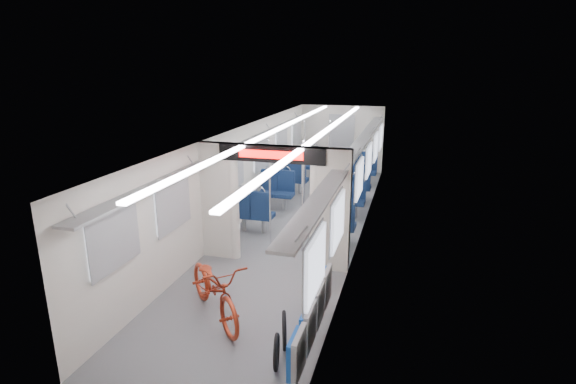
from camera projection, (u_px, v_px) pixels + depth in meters
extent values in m
plane|color=#515456|center=(299.00, 227.00, 10.60)|extent=(12.00, 12.00, 0.00)
cube|color=beige|center=(240.00, 176.00, 10.65)|extent=(0.02, 12.00, 2.30)
cube|color=beige|center=(363.00, 184.00, 9.90)|extent=(0.02, 12.00, 2.30)
cube|color=beige|center=(341.00, 138.00, 15.82)|extent=(2.90, 0.02, 2.30)
cube|color=beige|center=(160.00, 318.00, 4.73)|extent=(2.90, 0.02, 2.30)
cube|color=silver|center=(300.00, 130.00, 9.96)|extent=(2.90, 12.00, 0.02)
cube|color=white|center=(276.00, 130.00, 10.11)|extent=(0.12, 11.40, 0.04)
cube|color=white|center=(324.00, 132.00, 9.82)|extent=(0.12, 11.40, 0.04)
cube|color=beige|center=(219.00, 208.00, 8.76)|extent=(0.65, 0.18, 2.00)
cube|color=beige|center=(332.00, 219.00, 8.18)|extent=(0.65, 0.18, 2.00)
cube|color=beige|center=(273.00, 153.00, 8.15)|extent=(2.90, 0.18, 0.30)
cylinder|color=beige|center=(234.00, 210.00, 8.68)|extent=(0.20, 0.20, 2.00)
cylinder|color=beige|center=(315.00, 217.00, 8.26)|extent=(0.20, 0.20, 2.00)
cube|color=black|center=(271.00, 154.00, 8.05)|extent=(2.00, 0.03, 0.30)
cube|color=#FF0C07|center=(271.00, 155.00, 8.02)|extent=(1.20, 0.02, 0.14)
cube|color=#B4BBD0|center=(113.00, 240.00, 6.14)|extent=(0.04, 1.00, 0.75)
cube|color=#B4BBD0|center=(316.00, 265.00, 5.40)|extent=(0.04, 1.00, 0.75)
cube|color=#B4BBD0|center=(172.00, 206.00, 7.62)|extent=(0.04, 1.00, 0.75)
cube|color=#B4BBD0|center=(338.00, 221.00, 6.88)|extent=(0.04, 1.00, 0.75)
cube|color=#B4BBD0|center=(233.00, 170.00, 10.11)|extent=(0.04, 1.00, 0.75)
cube|color=#B4BBD0|center=(360.00, 179.00, 9.38)|extent=(0.04, 1.00, 0.75)
cube|color=#B4BBD0|center=(261.00, 154.00, 11.87)|extent=(0.04, 1.00, 0.75)
cube|color=#B4BBD0|center=(369.00, 160.00, 11.13)|extent=(0.04, 1.00, 0.75)
cube|color=#B4BBD0|center=(281.00, 142.00, 13.63)|extent=(0.04, 1.00, 0.75)
cube|color=#B4BBD0|center=(376.00, 147.00, 12.89)|extent=(0.04, 1.00, 0.75)
cube|color=#B4BBD0|center=(296.00, 133.00, 15.29)|extent=(0.04, 1.00, 0.75)
cube|color=#B4BBD0|center=(381.00, 137.00, 14.55)|extent=(0.04, 1.00, 0.75)
cube|color=gray|center=(151.00, 187.00, 6.68)|extent=(0.30, 3.60, 0.04)
cube|color=gray|center=(318.00, 201.00, 6.02)|extent=(0.30, 3.60, 0.04)
cube|color=gray|center=(273.00, 130.00, 12.23)|extent=(0.30, 7.60, 0.04)
cube|color=gray|center=(367.00, 134.00, 11.57)|extent=(0.30, 7.60, 0.04)
cube|color=gray|center=(341.00, 143.00, 15.81)|extent=(0.90, 0.05, 2.00)
imported|color=#A12E17|center=(215.00, 288.00, 6.72)|extent=(1.77, 1.79, 0.98)
cube|color=gray|center=(299.00, 354.00, 5.05)|extent=(0.06, 0.48, 0.54)
cube|color=#11429D|center=(294.00, 354.00, 5.06)|extent=(0.06, 0.44, 0.46)
cube|color=gray|center=(310.00, 328.00, 5.56)|extent=(0.06, 0.48, 0.54)
cube|color=#11429D|center=(305.00, 327.00, 5.57)|extent=(0.06, 0.44, 0.46)
cube|color=gray|center=(319.00, 305.00, 6.07)|extent=(0.06, 0.48, 0.54)
cube|color=#11429D|center=(315.00, 305.00, 6.08)|extent=(0.06, 0.44, 0.46)
cube|color=gray|center=(327.00, 287.00, 6.57)|extent=(0.06, 0.48, 0.54)
cube|color=#11429D|center=(323.00, 286.00, 6.59)|extent=(0.06, 0.44, 0.46)
torus|color=black|center=(276.00, 354.00, 5.65)|extent=(0.15, 0.48, 0.48)
torus|color=black|center=(284.00, 332.00, 6.05)|extent=(0.21, 0.53, 0.54)
torus|color=black|center=(307.00, 306.00, 6.78)|extent=(0.18, 0.44, 0.45)
cube|color=#0D1D3D|center=(263.00, 216.00, 10.15)|extent=(0.46, 0.43, 0.10)
cylinder|color=gray|center=(263.00, 225.00, 10.21)|extent=(0.10, 0.10, 0.35)
cube|color=#0D1D3D|center=(261.00, 204.00, 9.89)|extent=(0.46, 0.08, 0.56)
torus|color=silver|center=(260.00, 192.00, 9.82)|extent=(0.23, 0.03, 0.23)
cube|color=#0D1D3D|center=(285.00, 195.00, 11.75)|extent=(0.46, 0.43, 0.10)
cylinder|color=gray|center=(285.00, 203.00, 11.81)|extent=(0.10, 0.10, 0.35)
cube|color=#0D1D3D|center=(286.00, 181.00, 11.82)|extent=(0.46, 0.08, 0.56)
torus|color=silver|center=(286.00, 171.00, 11.74)|extent=(0.23, 0.03, 0.23)
cube|color=#0D1D3D|center=(244.00, 214.00, 10.27)|extent=(0.46, 0.43, 0.10)
cylinder|color=gray|center=(244.00, 223.00, 10.33)|extent=(0.10, 0.10, 0.35)
cube|color=#0D1D3D|center=(241.00, 202.00, 10.02)|extent=(0.46, 0.08, 0.56)
torus|color=silver|center=(240.00, 190.00, 9.94)|extent=(0.23, 0.03, 0.23)
cube|color=#0D1D3D|center=(267.00, 193.00, 11.87)|extent=(0.46, 0.43, 0.10)
cylinder|color=gray|center=(268.00, 201.00, 11.94)|extent=(0.10, 0.10, 0.35)
cube|color=#0D1D3D|center=(269.00, 180.00, 11.94)|extent=(0.46, 0.08, 0.56)
torus|color=silver|center=(269.00, 169.00, 11.86)|extent=(0.23, 0.03, 0.23)
cube|color=#0D1D3D|center=(323.00, 224.00, 9.63)|extent=(0.47, 0.44, 0.10)
cylinder|color=gray|center=(322.00, 234.00, 9.69)|extent=(0.10, 0.10, 0.35)
cube|color=#0D1D3D|center=(321.00, 212.00, 9.37)|extent=(0.47, 0.08, 0.57)
torus|color=silver|center=(321.00, 199.00, 9.29)|extent=(0.24, 0.03, 0.24)
cube|color=#0D1D3D|center=(337.00, 201.00, 11.26)|extent=(0.47, 0.44, 0.10)
cylinder|color=gray|center=(336.00, 209.00, 11.32)|extent=(0.10, 0.10, 0.35)
cube|color=#0D1D3D|center=(338.00, 186.00, 11.33)|extent=(0.47, 0.08, 0.57)
torus|color=silver|center=(338.00, 175.00, 11.25)|extent=(0.24, 0.03, 0.24)
cube|color=#0D1D3D|center=(344.00, 226.00, 9.50)|extent=(0.47, 0.44, 0.10)
cylinder|color=gray|center=(344.00, 236.00, 9.57)|extent=(0.10, 0.10, 0.35)
cube|color=#0D1D3D|center=(344.00, 214.00, 9.25)|extent=(0.47, 0.08, 0.57)
torus|color=silver|center=(344.00, 201.00, 9.17)|extent=(0.24, 0.03, 0.24)
cube|color=#0D1D3D|center=(355.00, 202.00, 11.13)|extent=(0.47, 0.44, 0.10)
cylinder|color=gray|center=(355.00, 211.00, 11.20)|extent=(0.10, 0.10, 0.35)
cube|color=#0D1D3D|center=(357.00, 187.00, 11.20)|extent=(0.47, 0.08, 0.57)
torus|color=silver|center=(357.00, 176.00, 11.12)|extent=(0.24, 0.03, 0.24)
cube|color=#0D1D3D|center=(299.00, 180.00, 13.20)|extent=(0.48, 0.45, 0.10)
cylinder|color=gray|center=(299.00, 188.00, 13.26)|extent=(0.10, 0.10, 0.35)
cube|color=#0D1D3D|center=(298.00, 170.00, 12.94)|extent=(0.48, 0.09, 0.58)
torus|color=silver|center=(298.00, 160.00, 12.86)|extent=(0.24, 0.03, 0.24)
cube|color=#0D1D3D|center=(313.00, 167.00, 14.87)|extent=(0.48, 0.45, 0.10)
cylinder|color=gray|center=(313.00, 173.00, 14.93)|extent=(0.10, 0.10, 0.35)
cube|color=#0D1D3D|center=(314.00, 156.00, 14.94)|extent=(0.48, 0.09, 0.58)
torus|color=silver|center=(314.00, 147.00, 14.86)|extent=(0.24, 0.03, 0.24)
cube|color=#0D1D3D|center=(284.00, 179.00, 13.32)|extent=(0.48, 0.45, 0.10)
cylinder|color=gray|center=(284.00, 186.00, 13.38)|extent=(0.10, 0.10, 0.35)
cube|color=#0D1D3D|center=(282.00, 169.00, 13.06)|extent=(0.48, 0.09, 0.58)
torus|color=silver|center=(282.00, 159.00, 12.98)|extent=(0.24, 0.03, 0.24)
cube|color=#0D1D3D|center=(299.00, 166.00, 14.99)|extent=(0.48, 0.45, 0.10)
cylinder|color=gray|center=(299.00, 173.00, 15.06)|extent=(0.10, 0.10, 0.35)
cube|color=#0D1D3D|center=(300.00, 155.00, 15.06)|extent=(0.48, 0.09, 0.58)
torus|color=silver|center=(300.00, 146.00, 14.98)|extent=(0.24, 0.03, 0.24)
cube|color=#0D1D3D|center=(345.00, 186.00, 12.58)|extent=(0.47, 0.44, 0.10)
cylinder|color=gray|center=(345.00, 194.00, 12.65)|extent=(0.10, 0.10, 0.35)
cube|color=#0D1D3D|center=(345.00, 176.00, 12.32)|extent=(0.47, 0.08, 0.58)
torus|color=silver|center=(345.00, 165.00, 12.24)|extent=(0.24, 0.03, 0.24)
cube|color=#0D1D3D|center=(354.00, 172.00, 14.23)|extent=(0.47, 0.44, 0.10)
cylinder|color=gray|center=(353.00, 178.00, 14.30)|extent=(0.10, 0.10, 0.35)
cube|color=#0D1D3D|center=(355.00, 160.00, 14.30)|extent=(0.47, 0.08, 0.58)
torus|color=silver|center=(355.00, 151.00, 14.22)|extent=(0.24, 0.03, 0.24)
cube|color=#0D1D3D|center=(362.00, 187.00, 12.46)|extent=(0.47, 0.44, 0.10)
cylinder|color=gray|center=(362.00, 195.00, 12.52)|extent=(0.10, 0.10, 0.35)
cube|color=#0D1D3D|center=(362.00, 177.00, 12.20)|extent=(0.47, 0.08, 0.58)
torus|color=silver|center=(362.00, 167.00, 12.12)|extent=(0.24, 0.03, 0.24)
cube|color=#0D1D3D|center=(369.00, 173.00, 14.11)|extent=(0.47, 0.44, 0.10)
cylinder|color=gray|center=(368.00, 179.00, 14.17)|extent=(0.10, 0.10, 0.35)
cube|color=#0D1D3D|center=(370.00, 161.00, 14.18)|extent=(0.47, 0.08, 0.58)
torus|color=silver|center=(370.00, 152.00, 14.10)|extent=(0.24, 0.03, 0.24)
cylinder|color=silver|center=(270.00, 196.00, 9.02)|extent=(0.04, 0.04, 2.30)
cylinder|color=silver|center=(303.00, 197.00, 8.95)|extent=(0.04, 0.04, 2.30)
cylinder|color=silver|center=(305.00, 165.00, 11.75)|extent=(0.04, 0.04, 2.30)
cylinder|color=silver|center=(329.00, 164.00, 11.87)|extent=(0.04, 0.04, 2.30)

